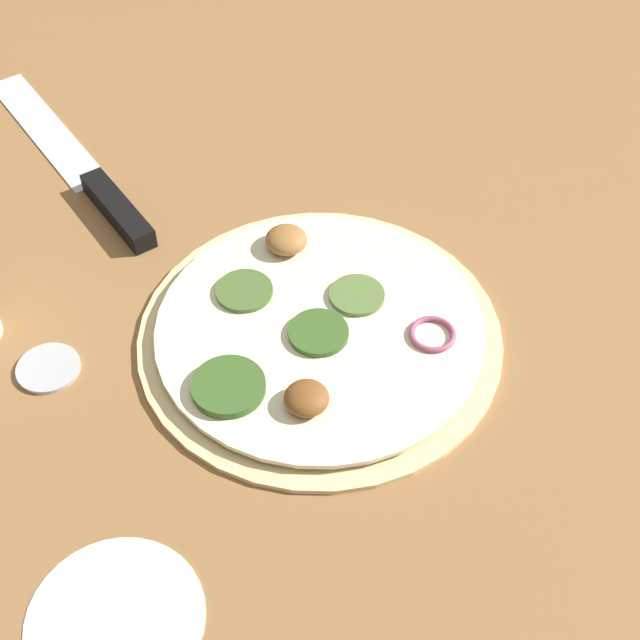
% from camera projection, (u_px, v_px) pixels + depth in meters
% --- Properties ---
extents(ground_plane, '(3.00, 3.00, 0.00)m').
position_uv_depth(ground_plane, '(320.00, 337.00, 0.67)').
color(ground_plane, olive).
extents(pizza, '(0.27, 0.27, 0.03)m').
position_uv_depth(pizza, '(318.00, 331.00, 0.66)').
color(pizza, beige).
rests_on(pizza, ground_plane).
extents(knife, '(0.23, 0.24, 0.02)m').
position_uv_depth(knife, '(93.00, 182.00, 0.78)').
color(knife, silver).
rests_on(knife, ground_plane).
extents(loose_cap, '(0.05, 0.05, 0.01)m').
position_uv_depth(loose_cap, '(48.00, 367.00, 0.65)').
color(loose_cap, '#B2B2B7').
rests_on(loose_cap, ground_plane).
extents(flour_patch, '(0.11, 0.11, 0.00)m').
position_uv_depth(flour_patch, '(115.00, 619.00, 0.52)').
color(flour_patch, white).
rests_on(flour_patch, ground_plane).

